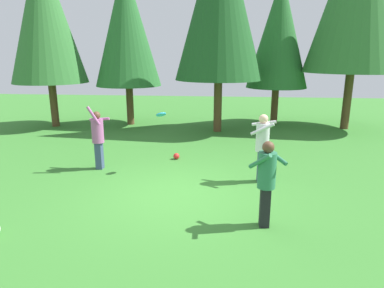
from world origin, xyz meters
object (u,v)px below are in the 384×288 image
Objects in this scene: person_thrower at (98,135)px; frisbee at (161,115)px; tree_left at (126,26)px; tree_right at (279,32)px; person_catcher at (262,142)px; tree_far_left at (45,15)px; ball_red at (176,156)px; person_bystander at (267,177)px.

person_thrower reaches higher than frisbee.
tree_right is at bearing 7.52° from tree_left.
person_catcher is 11.56m from tree_far_left.
tree_right is (1.40, 8.05, 3.16)m from person_catcher.
tree_left is at bearing -41.27° from person_catcher.
tree_left is (-5.49, 7.14, 3.42)m from person_catcher.
frisbee is 1.96m from ball_red.
tree_far_left is (-4.29, 5.76, 3.91)m from person_thrower.
ball_red is 0.02× the size of tree_far_left.
person_thrower is at bearing 14.88° from person_bystander.
ball_red is at bearing -11.61° from person_bystander.
person_bystander is at bearing -49.14° from frisbee.
person_thrower is 7.48m from tree_left.
ball_red is 7.59m from tree_left.
tree_left is at bearing 119.03° from ball_red.
tree_far_left is (-10.26, -1.70, 0.69)m from tree_right.
ball_red is (-2.48, 1.73, -0.97)m from person_catcher.
tree_right reaches higher than person_bystander.
person_bystander is 0.24× the size of tree_left.
tree_left is 0.91× the size of tree_far_left.
tree_right is at bearing -88.64° from person_catcher.
person_catcher is 9.64m from tree_left.
person_bystander is (-0.16, -2.42, -0.06)m from person_catcher.
tree_far_left is at bearing -24.42° from person_catcher.
ball_red is at bearing -60.97° from tree_left.
frisbee is at bearing 0.00° from person_catcher.
tree_right is (1.56, 10.47, 3.22)m from person_bystander.
tree_far_left is at bearing 136.59° from frisbee.
tree_right reaches higher than person_catcher.
person_thrower is 1.05× the size of person_catcher.
person_thrower is 10.09m from tree_right.
frisbee is (-2.72, 0.54, 0.58)m from person_catcher.
person_thrower is 5.34m from person_bystander.
tree_left is 6.95m from tree_right.
person_catcher is 3.18m from ball_red.
person_thrower is 0.24× the size of tree_far_left.
person_thrower is 5.25× the size of frisbee.
tree_left is 1.06× the size of tree_right.
person_catcher is 0.26× the size of tree_right.
tree_left is (-2.77, 6.60, 2.85)m from frisbee.
tree_right is at bearing 52.90° from person_thrower.
ball_red is (2.09, 1.14, -0.91)m from person_thrower.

